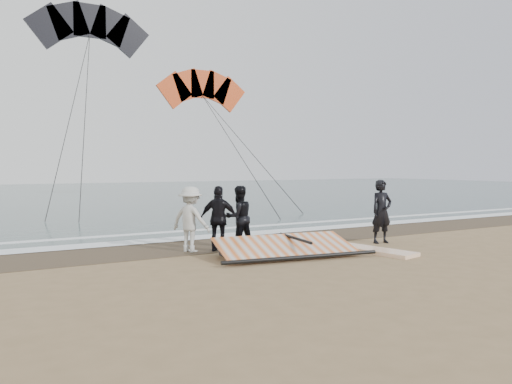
# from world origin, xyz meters

# --- Properties ---
(ground) EXTENTS (120.00, 120.00, 0.00)m
(ground) POSITION_xyz_m (0.00, 0.00, 0.00)
(ground) COLOR #8C704C
(ground) RESTS_ON ground
(sea) EXTENTS (120.00, 54.00, 0.02)m
(sea) POSITION_xyz_m (0.00, 33.00, 0.01)
(sea) COLOR #233838
(sea) RESTS_ON ground
(wet_sand) EXTENTS (120.00, 2.80, 0.01)m
(wet_sand) POSITION_xyz_m (0.00, 4.50, 0.01)
(wet_sand) COLOR #4C3D2B
(wet_sand) RESTS_ON ground
(foam_near) EXTENTS (120.00, 0.90, 0.01)m
(foam_near) POSITION_xyz_m (0.00, 5.90, 0.03)
(foam_near) COLOR white
(foam_near) RESTS_ON sea
(foam_far) EXTENTS (120.00, 0.45, 0.01)m
(foam_far) POSITION_xyz_m (0.00, 7.60, 0.03)
(foam_far) COLOR white
(foam_far) RESTS_ON sea
(man_main) EXTENTS (0.73, 0.52, 1.90)m
(man_main) POSITION_xyz_m (2.62, 2.25, 0.95)
(man_main) COLOR black
(man_main) RESTS_ON ground
(board_white) EXTENTS (1.24, 2.64, 0.10)m
(board_white) POSITION_xyz_m (1.30, 1.26, 0.05)
(board_white) COLOR white
(board_white) RESTS_ON ground
(board_cream) EXTENTS (0.95, 2.67, 0.11)m
(board_cream) POSITION_xyz_m (0.81, 3.02, 0.05)
(board_cream) COLOR beige
(board_cream) RESTS_ON ground
(trio_cluster) EXTENTS (2.43, 1.44, 1.78)m
(trio_cluster) POSITION_xyz_m (-2.30, 3.50, 0.88)
(trio_cluster) COLOR black
(trio_cluster) RESTS_ON ground
(sail_rig) EXTENTS (4.10, 2.16, 0.49)m
(sail_rig) POSITION_xyz_m (-1.16, 1.93, 0.19)
(sail_rig) COLOR black
(sail_rig) RESTS_ON ground
(kite_red) EXTENTS (7.71, 7.94, 17.57)m
(kite_red) POSITION_xyz_m (6.47, 24.55, 7.60)
(kite_red) COLOR #DF481A
(kite_red) RESTS_ON ground
(kite_dark) EXTENTS (8.28, 5.41, 14.94)m
(kite_dark) POSITION_xyz_m (-1.72, 22.63, 10.41)
(kite_dark) COLOR black
(kite_dark) RESTS_ON ground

